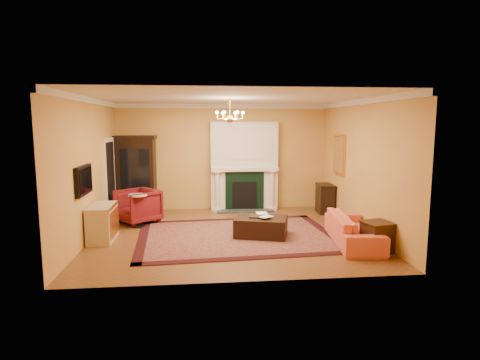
{
  "coord_description": "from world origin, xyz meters",
  "views": [
    {
      "loc": [
        -0.68,
        -8.7,
        2.46
      ],
      "look_at": [
        0.25,
        0.3,
        1.18
      ],
      "focal_mm": 30.0,
      "sensor_mm": 36.0,
      "label": 1
    }
  ],
  "objects": [
    {
      "name": "tv_panel",
      "position": [
        -2.95,
        -0.6,
        1.35
      ],
      "size": [
        0.09,
        0.95,
        0.58
      ],
      "color": "black",
      "rests_on": "wall_left"
    },
    {
      "name": "oriental_rug",
      "position": [
        0.14,
        -0.18,
        0.01
      ],
      "size": [
        4.48,
        3.48,
        0.02
      ],
      "primitive_type": "cube",
      "rotation": [
        0.0,
        0.0,
        0.07
      ],
      "color": "#400D15",
      "rests_on": "floor"
    },
    {
      "name": "wingback_armchair",
      "position": [
        -2.21,
        1.26,
        0.46
      ],
      "size": [
        1.22,
        1.23,
        0.93
      ],
      "primitive_type": "imported",
      "rotation": [
        0.0,
        0.0,
        -0.89
      ],
      "color": "maroon",
      "rests_on": "floor"
    },
    {
      "name": "china_cabinet",
      "position": [
        -2.4,
        2.49,
        1.02
      ],
      "size": [
        1.05,
        0.54,
        2.04
      ],
      "primitive_type": "cube",
      "rotation": [
        0.0,
        0.0,
        -0.08
      ],
      "color": "black",
      "rests_on": "floor"
    },
    {
      "name": "wall_front",
      "position": [
        0.0,
        -2.76,
        1.5
      ],
      "size": [
        6.0,
        0.02,
        3.0
      ],
      "primitive_type": "cube",
      "color": "gold",
      "rests_on": "floor"
    },
    {
      "name": "fireplace",
      "position": [
        0.6,
        2.57,
        1.19
      ],
      "size": [
        1.9,
        0.7,
        2.5
      ],
      "color": "silver",
      "rests_on": "wall_back"
    },
    {
      "name": "floor",
      "position": [
        0.0,
        0.0,
        -0.01
      ],
      "size": [
        6.0,
        5.5,
        0.02
      ],
      "primitive_type": "cube",
      "color": "brown",
      "rests_on": "ground"
    },
    {
      "name": "wall_left",
      "position": [
        -3.01,
        0.0,
        1.5
      ],
      "size": [
        0.02,
        5.5,
        3.0
      ],
      "primitive_type": "cube",
      "color": "gold",
      "rests_on": "floor"
    },
    {
      "name": "book_b",
      "position": [
        0.69,
        -0.3,
        0.59
      ],
      "size": [
        0.13,
        0.18,
        0.28
      ],
      "primitive_type": "imported",
      "rotation": [
        0.0,
        0.0,
        -0.97
      ],
      "color": "gray",
      "rests_on": "ottoman_tray"
    },
    {
      "name": "console_table",
      "position": [
        2.78,
        1.9,
        0.38
      ],
      "size": [
        0.45,
        0.72,
        0.77
      ],
      "primitive_type": "cube",
      "rotation": [
        0.0,
        0.0,
        -0.08
      ],
      "color": "black",
      "rests_on": "floor"
    },
    {
      "name": "coral_sofa",
      "position": [
        2.47,
        -0.96,
        0.4
      ],
      "size": [
        0.84,
        2.11,
        0.8
      ],
      "primitive_type": "imported",
      "rotation": [
        0.0,
        0.0,
        1.45
      ],
      "color": "#DC5146",
      "rests_on": "floor"
    },
    {
      "name": "leather_ottoman",
      "position": [
        0.66,
        -0.25,
        0.22
      ],
      "size": [
        1.28,
        1.08,
        0.41
      ],
      "primitive_type": "cube",
      "rotation": [
        0.0,
        0.0,
        -0.29
      ],
      "color": "black",
      "rests_on": "oriental_rug"
    },
    {
      "name": "topiary_right",
      "position": [
        1.14,
        2.53,
        1.45
      ],
      "size": [
        0.15,
        0.15,
        0.4
      ],
      "color": "gray",
      "rests_on": "fireplace"
    },
    {
      "name": "gilt_mirror",
      "position": [
        2.97,
        1.4,
        1.65
      ],
      "size": [
        0.06,
        0.76,
        1.05
      ],
      "color": "gold",
      "rests_on": "wall_right"
    },
    {
      "name": "commode",
      "position": [
        -2.73,
        -0.17,
        0.38
      ],
      "size": [
        0.48,
        1.01,
        0.75
      ],
      "primitive_type": "cube",
      "rotation": [
        0.0,
        0.0,
        0.01
      ],
      "color": "beige",
      "rests_on": "floor"
    },
    {
      "name": "wall_right",
      "position": [
        3.01,
        0.0,
        1.5
      ],
      "size": [
        0.02,
        5.5,
        3.0
      ],
      "primitive_type": "cube",
      "color": "gold",
      "rests_on": "floor"
    },
    {
      "name": "pedestal_table",
      "position": [
        -2.14,
        0.84,
        0.46
      ],
      "size": [
        0.44,
        0.44,
        0.79
      ],
      "color": "black",
      "rests_on": "floor"
    },
    {
      "name": "ottoman_tray",
      "position": [
        0.63,
        -0.2,
        0.44
      ],
      "size": [
        0.51,
        0.44,
        0.03
      ],
      "primitive_type": "cube",
      "rotation": [
        0.0,
        0.0,
        -0.22
      ],
      "color": "black",
      "rests_on": "leather_ottoman"
    },
    {
      "name": "book_a",
      "position": [
        0.59,
        -0.08,
        0.61
      ],
      "size": [
        0.23,
        0.04,
        0.31
      ],
      "primitive_type": "imported",
      "rotation": [
        0.0,
        0.0,
        0.04
      ],
      "color": "gray",
      "rests_on": "ottoman_tray"
    },
    {
      "name": "doorway",
      "position": [
        -2.95,
        1.7,
        1.05
      ],
      "size": [
        0.08,
        1.05,
        2.1
      ],
      "color": "silver",
      "rests_on": "wall_left"
    },
    {
      "name": "topiary_left",
      "position": [
        -0.08,
        2.53,
        1.48
      ],
      "size": [
        0.17,
        0.17,
        0.45
      ],
      "color": "gray",
      "rests_on": "fireplace"
    },
    {
      "name": "ceiling",
      "position": [
        0.0,
        0.0,
        3.01
      ],
      "size": [
        6.0,
        5.5,
        0.02
      ],
      "primitive_type": "cube",
      "color": "silver",
      "rests_on": "wall_back"
    },
    {
      "name": "chandelier",
      "position": [
        -0.0,
        0.0,
        2.61
      ],
      "size": [
        0.63,
        0.55,
        0.53
      ],
      "color": "gold",
      "rests_on": "ceiling"
    },
    {
      "name": "crown_molding",
      "position": [
        0.0,
        0.96,
        2.94
      ],
      "size": [
        6.0,
        5.5,
        0.12
      ],
      "color": "silver",
      "rests_on": "ceiling"
    },
    {
      "name": "end_table",
      "position": [
        2.72,
        -1.53,
        0.28
      ],
      "size": [
        0.57,
        0.57,
        0.56
      ],
      "primitive_type": "cube",
      "rotation": [
        0.0,
        0.0,
        0.2
      ],
      "color": "#351B0E",
      "rests_on": "floor"
    },
    {
      "name": "wall_back",
      "position": [
        0.0,
        2.76,
        1.5
      ],
      "size": [
        6.0,
        0.02,
        3.0
      ],
      "primitive_type": "cube",
      "color": "gold",
      "rests_on": "floor"
    }
  ]
}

